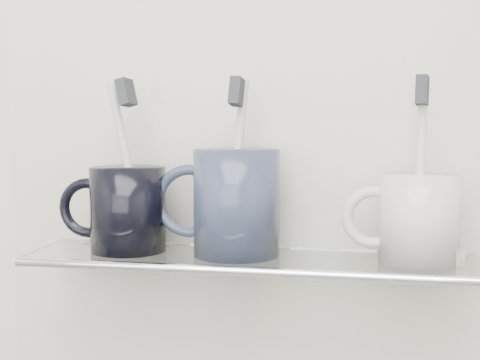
% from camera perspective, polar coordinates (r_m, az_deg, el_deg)
% --- Properties ---
extents(wall_back, '(2.50, 0.00, 2.50)m').
position_cam_1_polar(wall_back, '(0.79, 1.71, 5.16)').
color(wall_back, beige).
rests_on(wall_back, ground).
extents(shelf_glass, '(0.50, 0.12, 0.01)m').
position_cam_1_polar(shelf_glass, '(0.74, 0.92, -6.83)').
color(shelf_glass, silver).
rests_on(shelf_glass, wall_back).
extents(shelf_rail, '(0.50, 0.01, 0.01)m').
position_cam_1_polar(shelf_rail, '(0.69, 0.12, -7.80)').
color(shelf_rail, silver).
rests_on(shelf_rail, shelf_glass).
extents(bracket_left, '(0.02, 0.03, 0.02)m').
position_cam_1_polar(bracket_left, '(0.85, -12.70, -6.16)').
color(bracket_left, silver).
rests_on(bracket_left, wall_back).
extents(bracket_right, '(0.02, 0.03, 0.02)m').
position_cam_1_polar(bracket_right, '(0.79, 16.92, -7.21)').
color(bracket_right, silver).
rests_on(bracket_right, wall_back).
extents(mug_left, '(0.11, 0.11, 0.10)m').
position_cam_1_polar(mug_left, '(0.78, -9.53, -2.46)').
color(mug_left, black).
rests_on(mug_left, shelf_glass).
extents(mug_left_handle, '(0.07, 0.01, 0.07)m').
position_cam_1_polar(mug_left_handle, '(0.79, -12.86, -2.34)').
color(mug_left_handle, black).
rests_on(mug_left_handle, mug_left).
extents(toothbrush_left, '(0.06, 0.04, 0.19)m').
position_cam_1_polar(toothbrush_left, '(0.77, -9.59, 1.43)').
color(toothbrush_left, '#BABABA').
rests_on(toothbrush_left, mug_left).
extents(bristles_left, '(0.02, 0.03, 0.03)m').
position_cam_1_polar(bristles_left, '(0.77, -9.69, 7.38)').
color(bristles_left, '#282A2F').
rests_on(bristles_left, toothbrush_left).
extents(mug_center, '(0.10, 0.10, 0.12)m').
position_cam_1_polar(mug_center, '(0.74, -0.30, -1.91)').
color(mug_center, '#1E2637').
rests_on(mug_center, shelf_glass).
extents(mug_center_handle, '(0.08, 0.01, 0.08)m').
position_cam_1_polar(mug_center_handle, '(0.75, -4.33, -1.81)').
color(mug_center_handle, '#1E2637').
rests_on(mug_center_handle, mug_center).
extents(toothbrush_center, '(0.02, 0.05, 0.19)m').
position_cam_1_polar(toothbrush_center, '(0.74, -0.30, 1.32)').
color(toothbrush_center, '#B8BABC').
rests_on(toothbrush_center, mug_center).
extents(bristles_center, '(0.02, 0.03, 0.03)m').
position_cam_1_polar(bristles_center, '(0.73, -0.30, 7.56)').
color(bristles_center, '#282A2F').
rests_on(bristles_center, toothbrush_center).
extents(mug_right, '(0.10, 0.10, 0.09)m').
position_cam_1_polar(mug_right, '(0.73, 15.02, -3.21)').
color(mug_right, silver).
rests_on(mug_right, shelf_glass).
extents(mug_right_handle, '(0.07, 0.01, 0.07)m').
position_cam_1_polar(mug_right_handle, '(0.73, 11.31, -3.15)').
color(mug_right_handle, silver).
rests_on(mug_right_handle, mug_right).
extents(toothbrush_right, '(0.02, 0.03, 0.19)m').
position_cam_1_polar(toothbrush_right, '(0.72, 15.13, 1.06)').
color(toothbrush_right, silver).
rests_on(toothbrush_right, mug_right).
extents(bristles_right, '(0.02, 0.03, 0.03)m').
position_cam_1_polar(bristles_right, '(0.72, 15.29, 7.40)').
color(bristles_right, '#282A2F').
rests_on(bristles_right, toothbrush_right).
extents(chrome_cap, '(0.04, 0.04, 0.02)m').
position_cam_1_polar(chrome_cap, '(0.74, 17.13, -6.15)').
color(chrome_cap, silver).
rests_on(chrome_cap, shelf_glass).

